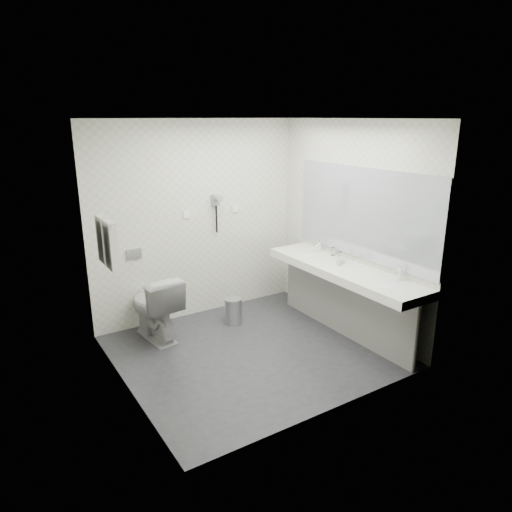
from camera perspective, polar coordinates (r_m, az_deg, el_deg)
floor at (r=5.32m, az=-0.51°, el=-11.56°), size 2.80×2.80×0.00m
ceiling at (r=4.68m, az=-0.59°, el=16.49°), size 2.80×2.80×0.00m
wall_back at (r=5.96m, az=-7.19°, el=4.31°), size 2.80×0.00×2.80m
wall_front at (r=3.86m, az=9.75°, el=-2.73°), size 2.80×0.00×2.80m
wall_left at (r=4.31m, az=-16.55°, el=-1.13°), size 0.00×2.60×2.60m
wall_right at (r=5.69m, az=11.52°, el=3.51°), size 0.00×2.60×2.60m
vanity_counter at (r=5.49m, az=10.61°, el=-1.81°), size 0.55×2.20×0.10m
vanity_panel at (r=5.66m, az=10.56°, el=-5.85°), size 0.03×2.15×0.75m
vanity_post_near at (r=5.04m, az=18.94°, el=-9.41°), size 0.06×0.06×0.75m
vanity_post_far at (r=6.41m, az=4.46°, el=-2.85°), size 0.06×0.06×0.75m
mirror at (r=5.50m, az=12.96°, el=5.10°), size 0.02×2.20×1.05m
basin_near at (r=5.06m, az=15.63°, el=-3.38°), size 0.40×0.31×0.05m
basin_far at (r=5.95m, az=6.38°, el=0.17°), size 0.40×0.31×0.05m
faucet_near at (r=5.17m, az=17.16°, el=-2.01°), size 0.04×0.04×0.15m
faucet_far at (r=6.04m, az=7.85°, el=1.27°), size 0.04×0.04×0.15m
soap_bottle_a at (r=5.51m, az=10.16°, el=-0.61°), size 0.06×0.06×0.11m
soap_bottle_b at (r=5.61m, az=10.39°, el=-0.33°), size 0.10×0.10×0.10m
glass_left at (r=5.71m, az=10.26°, el=-0.00°), size 0.06×0.06×0.10m
glass_right at (r=5.89m, az=9.40°, el=0.54°), size 0.07×0.07×0.10m
toilet at (r=5.57m, az=-12.34°, el=-6.10°), size 0.52×0.82×0.79m
flush_plate at (r=5.72m, az=-14.71°, el=0.25°), size 0.18×0.02×0.12m
pedal_bin at (r=5.93m, az=-2.80°, el=-6.76°), size 0.26×0.26×0.31m
bin_lid at (r=5.87m, az=-2.82°, el=-5.29°), size 0.22×0.22×0.02m
towel_rail at (r=4.76m, az=-18.16°, el=4.14°), size 0.02×0.62×0.02m
towel_near at (r=4.68m, az=-17.36°, el=1.23°), size 0.07×0.24×0.48m
towel_far at (r=4.95m, az=-18.24°, el=1.96°), size 0.07×0.24×0.48m
dryer_cradle at (r=6.00m, az=-4.99°, el=6.88°), size 0.10×0.04×0.14m
dryer_barrel at (r=5.93m, az=-4.68°, el=7.07°), size 0.08×0.14×0.08m
dryer_cord at (r=6.03m, az=-4.86°, el=4.52°), size 0.02×0.02×0.35m
switch_plate_a at (r=5.87m, az=-8.50°, el=5.06°), size 0.09×0.02×0.09m
switch_plate_b at (r=6.18m, az=-2.55°, el=5.81°), size 0.09×0.02×0.09m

